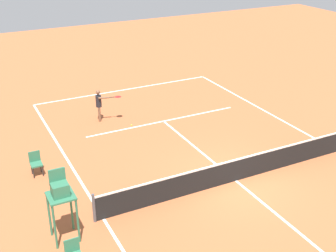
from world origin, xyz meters
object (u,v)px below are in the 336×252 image
Objects in this scene: player_serving at (100,103)px; tennis_ball at (131,125)px; courtside_chair_mid at (36,162)px; umpire_chair at (61,195)px.

player_serving reaches higher than tennis_ball.
umpire_chair is at bearing 89.61° from courtside_chair_mid.
tennis_ball is 0.07× the size of courtside_chair_mid.
tennis_ball is at bearing -126.57° from umpire_chair.
player_serving is at bearing -48.18° from tennis_ball.
courtside_chair_mid reaches higher than tennis_ball.
player_serving is at bearing -136.03° from courtside_chair_mid.
courtside_chair_mid is at bearing -90.39° from umpire_chair.
courtside_chair_mid is at bearing -29.90° from player_serving.
umpire_chair is 4.45m from courtside_chair_mid.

